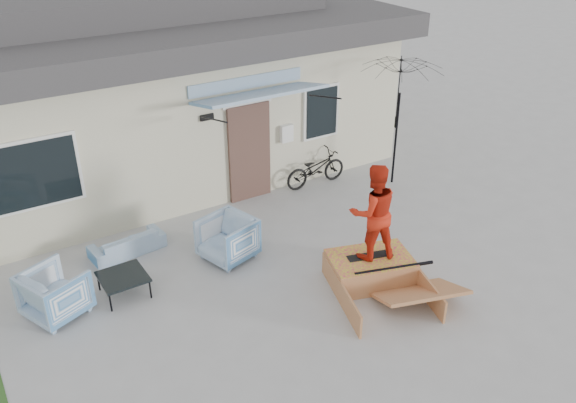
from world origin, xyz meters
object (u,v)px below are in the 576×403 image
armchair_left (55,291)px  loveseat (127,240)px  coffee_table (124,285)px  patio_umbrella (398,109)px  bicycle (316,165)px  skateboard (370,255)px  armchair_right (227,237)px  skater (373,211)px  skate_ramp (370,269)px

armchair_left → loveseat: bearing=-75.5°
coffee_table → patio_umbrella: patio_umbrella is taller
patio_umbrella → bicycle: bearing=152.4°
bicycle → loveseat: bearing=96.3°
patio_umbrella → skateboard: size_ratio=2.81×
armchair_right → skater: skater is taller
armchair_left → skate_ramp: (4.74, -1.88, -0.21)m
patio_umbrella → armchair_left: bearing=-173.6°
skateboard → loveseat: bearing=153.3°
armchair_right → skateboard: size_ratio=1.13×
loveseat → skate_ramp: (3.23, -3.04, -0.03)m
coffee_table → skate_ramp: 4.11m
skater → patio_umbrella: bearing=-119.7°
loveseat → armchair_left: armchair_left is taller
skate_ramp → skater: (0.01, 0.04, 1.11)m
armchair_left → skate_ramp: 5.10m
loveseat → armchair_left: (-1.50, -1.15, 0.17)m
armchair_left → skater: 5.17m
loveseat → coffee_table: 1.29m
bicycle → armchair_left: bearing=105.3°
armchair_right → loveseat: bearing=-143.5°
skater → armchair_right: bearing=-30.1°
armchair_left → patio_umbrella: (7.57, 0.85, 1.31)m
patio_umbrella → loveseat: bearing=177.1°
armchair_right → skater: size_ratio=0.53×
skater → skateboard: bearing=-0.0°
armchair_right → skater: bearing=26.7°
skater → loveseat: bearing=-26.0°
skateboard → skater: bearing=0.0°
skate_ramp → bicycle: bearing=87.0°
armchair_left → coffee_table: (1.05, -0.05, -0.26)m
skateboard → bicycle: bearing=86.1°
armchair_left → skate_ramp: size_ratio=0.48×
coffee_table → skate_ramp: skate_ramp is taller
coffee_table → patio_umbrella: size_ratio=0.33×
coffee_table → skateboard: 4.12m
patio_umbrella → skater: size_ratio=1.32×
patio_umbrella → armchair_right: bearing=-169.8°
armchair_right → bicycle: bearing=102.0°
skateboard → skater: skater is taller
loveseat → bicycle: bearing=-179.9°
skateboard → skater: (0.00, 0.00, 0.86)m
armchair_right → armchair_left: bearing=-106.0°
bicycle → coffee_table: bearing=108.9°
bicycle → skater: (-1.27, -3.50, 0.86)m
armchair_right → skateboard: (1.75, -1.86, 0.04)m
armchair_right → skate_ramp: armchair_right is taller
armchair_right → patio_umbrella: patio_umbrella is taller
coffee_table → skateboard: skateboard is taller
coffee_table → loveseat: bearing=69.4°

